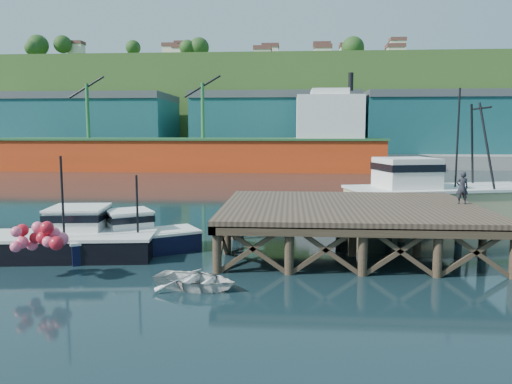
# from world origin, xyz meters

# --- Properties ---
(ground) EXTENTS (300.00, 300.00, 0.00)m
(ground) POSITION_xyz_m (0.00, 0.00, 0.00)
(ground) COLOR black
(ground) RESTS_ON ground
(wharf) EXTENTS (12.00, 10.00, 2.62)m
(wharf) POSITION_xyz_m (5.50, -0.19, 1.94)
(wharf) COLOR brown
(wharf) RESTS_ON ground
(far_quay) EXTENTS (160.00, 40.00, 2.00)m
(far_quay) POSITION_xyz_m (0.00, 70.00, 1.00)
(far_quay) COLOR gray
(far_quay) RESTS_ON ground
(warehouse_left) EXTENTS (32.00, 16.00, 9.00)m
(warehouse_left) POSITION_xyz_m (-35.00, 65.00, 6.50)
(warehouse_left) COLOR #1B5759
(warehouse_left) RESTS_ON far_quay
(warehouse_mid) EXTENTS (28.00, 16.00, 9.00)m
(warehouse_mid) POSITION_xyz_m (0.00, 65.00, 6.50)
(warehouse_mid) COLOR #1B5759
(warehouse_mid) RESTS_ON far_quay
(warehouse_right) EXTENTS (30.00, 16.00, 9.00)m
(warehouse_right) POSITION_xyz_m (30.00, 65.00, 6.50)
(warehouse_right) COLOR #1B5759
(warehouse_right) RESTS_ON far_quay
(cargo_ship) EXTENTS (55.50, 10.00, 13.75)m
(cargo_ship) POSITION_xyz_m (-8.46, 48.00, 3.31)
(cargo_ship) COLOR red
(cargo_ship) RESTS_ON ground
(hillside) EXTENTS (220.00, 50.00, 22.00)m
(hillside) POSITION_xyz_m (0.00, 100.00, 11.00)
(hillside) COLOR #2D511E
(hillside) RESTS_ON ground
(boat_navy) EXTENTS (6.11, 4.91, 3.67)m
(boat_navy) POSITION_xyz_m (-4.57, -1.60, 0.74)
(boat_navy) COLOR black
(boat_navy) RESTS_ON ground
(boat_black) EXTENTS (7.66, 6.39, 4.57)m
(boat_black) POSITION_xyz_m (-7.07, -2.52, 0.84)
(boat_black) COLOR black
(boat_black) RESTS_ON ground
(trawler) EXTENTS (13.04, 7.31, 8.26)m
(trawler) POSITION_xyz_m (12.25, 8.25, 1.70)
(trawler) COLOR #CCBE84
(trawler) RESTS_ON ground
(dinghy) EXTENTS (3.59, 3.00, 0.64)m
(dinghy) POSITION_xyz_m (-0.69, -6.72, 0.32)
(dinghy) COLOR silver
(dinghy) RESTS_ON ground
(dockworker) EXTENTS (0.59, 0.40, 1.56)m
(dockworker) POSITION_xyz_m (10.90, 0.53, 2.91)
(dockworker) COLOR black
(dockworker) RESTS_ON wharf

